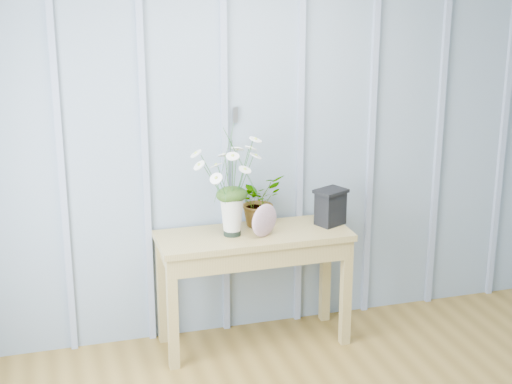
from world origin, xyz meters
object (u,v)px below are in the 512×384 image
object	(u,v)px
sideboard	(254,250)
carved_box	(330,207)
felt_disc_vessel	(264,220)
daisy_vase	(232,169)

from	to	relation	value
sideboard	carved_box	world-z (taller)	carved_box
sideboard	carved_box	distance (m)	0.56
felt_disc_vessel	carved_box	bearing A→B (deg)	-17.69
felt_disc_vessel	carved_box	world-z (taller)	carved_box
daisy_vase	felt_disc_vessel	distance (m)	0.37
sideboard	felt_disc_vessel	xyz separation A→B (m)	(0.04, -0.08, 0.22)
sideboard	felt_disc_vessel	size ratio (longest dim) A/B	5.81
felt_disc_vessel	carved_box	distance (m)	0.48
sideboard	daisy_vase	size ratio (longest dim) A/B	1.79
sideboard	carved_box	bearing A→B (deg)	1.84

